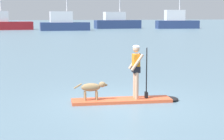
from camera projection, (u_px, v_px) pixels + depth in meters
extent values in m
plane|color=slate|center=(122.00, 102.00, 12.18)|extent=(400.00, 400.00, 0.00)
cube|color=#E55933|center=(122.00, 100.00, 12.17)|extent=(3.27, 1.21, 0.10)
ellipsoid|color=black|center=(170.00, 99.00, 12.42)|extent=(0.66, 0.76, 0.10)
cylinder|color=tan|center=(135.00, 84.00, 12.30)|extent=(0.12, 0.12, 0.87)
cylinder|color=tan|center=(137.00, 86.00, 12.05)|extent=(0.12, 0.12, 0.87)
cube|color=black|center=(136.00, 69.00, 12.10)|extent=(0.27, 0.39, 0.20)
cube|color=orange|center=(136.00, 63.00, 12.07)|extent=(0.25, 0.37, 0.57)
sphere|color=tan|center=(136.00, 49.00, 12.01)|extent=(0.22, 0.22, 0.22)
ellipsoid|color=white|center=(136.00, 47.00, 12.00)|extent=(0.23, 0.23, 0.11)
cylinder|color=tan|center=(135.00, 61.00, 12.25)|extent=(0.43, 0.15, 0.54)
cylinder|color=tan|center=(137.00, 63.00, 11.88)|extent=(0.43, 0.15, 0.54)
cylinder|color=black|center=(147.00, 73.00, 12.17)|extent=(0.04, 0.04, 1.64)
cube|color=black|center=(146.00, 95.00, 12.28)|extent=(0.11, 0.19, 0.20)
ellipsoid|color=#997A51|center=(91.00, 87.00, 11.95)|extent=(0.64, 0.31, 0.26)
ellipsoid|color=#997A51|center=(102.00, 84.00, 12.00)|extent=(0.24, 0.19, 0.18)
ellipsoid|color=brown|center=(106.00, 85.00, 12.02)|extent=(0.13, 0.10, 0.08)
cylinder|color=#997A51|center=(78.00, 86.00, 11.88)|extent=(0.27, 0.09, 0.18)
cylinder|color=#997A51|center=(96.00, 95.00, 12.09)|extent=(0.07, 0.07, 0.28)
cylinder|color=#997A51|center=(97.00, 96.00, 11.94)|extent=(0.07, 0.07, 0.28)
cylinder|color=#997A51|center=(85.00, 95.00, 12.04)|extent=(0.07, 0.07, 0.28)
cylinder|color=#997A51|center=(85.00, 96.00, 11.89)|extent=(0.07, 0.07, 0.28)
cube|color=navy|center=(65.00, 26.00, 68.75)|extent=(9.00, 4.02, 1.46)
cube|color=silver|center=(61.00, 17.00, 68.30)|extent=(4.13, 2.82, 1.97)
cylinder|color=silver|center=(61.00, 16.00, 68.27)|extent=(3.07, 0.38, 0.14)
cube|color=navy|center=(118.00, 24.00, 78.73)|extent=(9.57, 3.36, 1.72)
cube|color=silver|center=(114.00, 16.00, 78.27)|extent=(4.34, 2.40, 1.70)
cylinder|color=silver|center=(114.00, 14.00, 78.22)|extent=(3.31, 0.27, 0.14)
cube|color=navy|center=(177.00, 25.00, 78.65)|extent=(9.08, 3.99, 1.65)
cube|color=silver|center=(175.00, 15.00, 78.18)|extent=(4.21, 2.56, 2.17)
cylinder|color=silver|center=(175.00, 15.00, 78.16)|extent=(3.05, 0.64, 0.14)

